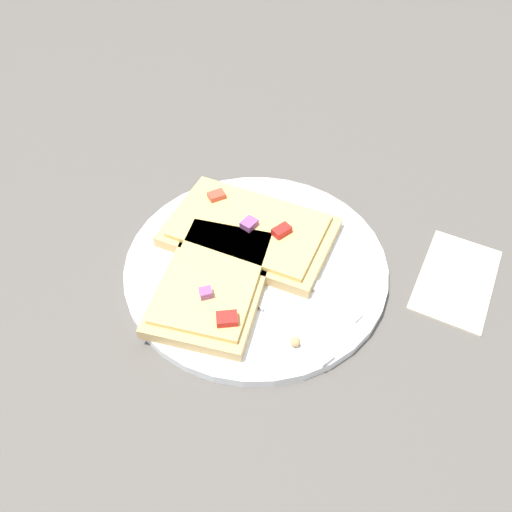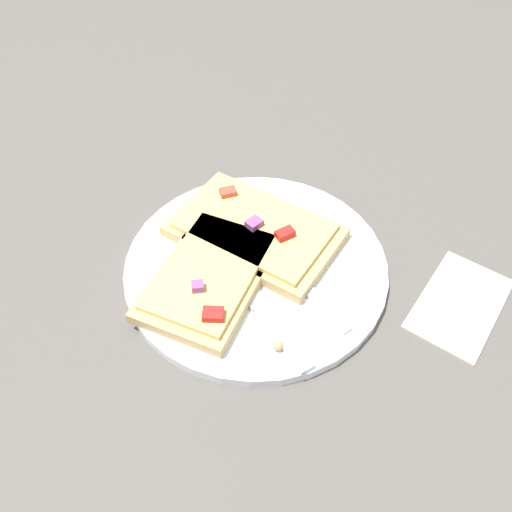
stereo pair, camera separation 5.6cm
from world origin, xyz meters
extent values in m
plane|color=#56514C|center=(0.00, 0.00, 0.00)|extent=(4.00, 4.00, 0.00)
cylinder|color=white|center=(0.00, 0.00, 0.01)|extent=(0.30, 0.30, 0.01)
cube|color=silver|center=(0.00, -0.07, 0.01)|extent=(0.06, 0.13, 0.01)
cube|color=silver|center=(0.03, 0.02, 0.01)|extent=(0.04, 0.06, 0.01)
cube|color=silver|center=(0.05, 0.06, 0.01)|extent=(0.01, 0.03, 0.00)
cube|color=silver|center=(0.05, 0.06, 0.01)|extent=(0.01, 0.03, 0.00)
cube|color=silver|center=(0.04, 0.06, 0.01)|extent=(0.01, 0.03, 0.00)
cube|color=silver|center=(0.03, 0.06, 0.01)|extent=(0.01, 0.03, 0.00)
cube|color=silver|center=(-0.07, -0.08, 0.01)|extent=(0.05, 0.09, 0.01)
cube|color=silver|center=(-0.02, 0.02, 0.01)|extent=(0.07, 0.14, 0.00)
cube|color=tan|center=(0.03, 0.03, 0.02)|extent=(0.13, 0.20, 0.01)
cube|color=#E0C16B|center=(0.03, 0.03, 0.03)|extent=(0.12, 0.17, 0.01)
cube|color=#934C8E|center=(0.03, 0.02, 0.04)|extent=(0.02, 0.02, 0.01)
cube|color=#D14733|center=(0.06, 0.08, 0.04)|extent=(0.02, 0.02, 0.01)
cube|color=red|center=(0.04, -0.01, 0.04)|extent=(0.02, 0.02, 0.01)
cube|color=tan|center=(-0.05, 0.02, 0.02)|extent=(0.19, 0.14, 0.01)
cube|color=#E0C16B|center=(-0.05, 0.02, 0.03)|extent=(0.17, 0.12, 0.01)
cube|color=#934C8E|center=(-0.08, 0.02, 0.04)|extent=(0.02, 0.02, 0.01)
cube|color=red|center=(-0.10, -0.02, 0.04)|extent=(0.02, 0.03, 0.01)
sphere|color=tan|center=(0.09, -0.05, 0.02)|extent=(0.01, 0.01, 0.01)
sphere|color=tan|center=(-0.08, -0.08, 0.02)|extent=(0.01, 0.01, 0.01)
sphere|color=tan|center=(0.04, 0.01, 0.02)|extent=(0.01, 0.01, 0.01)
sphere|color=tan|center=(0.00, 0.00, 0.01)|extent=(0.01, 0.01, 0.01)
sphere|color=tan|center=(-0.12, -0.01, 0.01)|extent=(0.01, 0.01, 0.01)
cube|color=beige|center=(0.09, -0.21, 0.00)|extent=(0.13, 0.08, 0.01)
camera|label=1|loc=(-0.33, -0.17, 0.44)|focal=35.00mm
camera|label=2|loc=(-0.30, -0.22, 0.44)|focal=35.00mm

